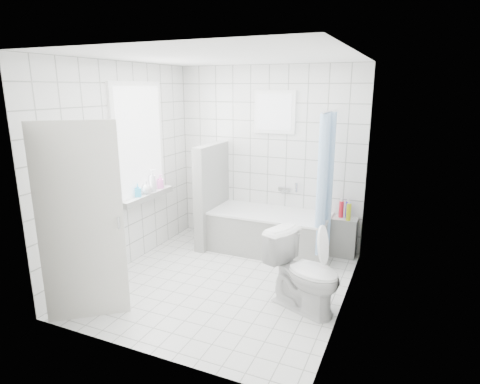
% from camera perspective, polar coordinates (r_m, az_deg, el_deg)
% --- Properties ---
extents(ground, '(3.00, 3.00, 0.00)m').
position_cam_1_polar(ground, '(4.99, -2.25, -12.63)').
color(ground, white).
rests_on(ground, ground).
extents(ceiling, '(3.00, 3.00, 0.00)m').
position_cam_1_polar(ceiling, '(4.45, -2.60, 18.67)').
color(ceiling, white).
rests_on(ceiling, ground).
extents(wall_back, '(2.80, 0.02, 2.60)m').
position_cam_1_polar(wall_back, '(5.91, 3.99, 4.99)').
color(wall_back, white).
rests_on(wall_back, ground).
extents(wall_front, '(2.80, 0.02, 2.60)m').
position_cam_1_polar(wall_front, '(3.31, -13.87, -3.14)').
color(wall_front, white).
rests_on(wall_front, ground).
extents(wall_left, '(0.02, 3.00, 2.60)m').
position_cam_1_polar(wall_left, '(5.30, -16.18, 3.33)').
color(wall_left, white).
rests_on(wall_left, ground).
extents(wall_right, '(0.02, 3.00, 2.60)m').
position_cam_1_polar(wall_right, '(4.14, 15.28, 0.34)').
color(wall_right, white).
rests_on(wall_right, ground).
extents(window_left, '(0.01, 0.90, 1.40)m').
position_cam_1_polar(window_left, '(5.46, -14.03, 6.98)').
color(window_left, white).
rests_on(window_left, wall_left).
extents(window_back, '(0.50, 0.01, 0.50)m').
position_cam_1_polar(window_back, '(5.76, 4.91, 11.24)').
color(window_back, white).
rests_on(window_back, wall_back).
extents(window_sill, '(0.18, 1.02, 0.08)m').
position_cam_1_polar(window_sill, '(5.57, -13.19, -0.59)').
color(window_sill, white).
rests_on(window_sill, wall_left).
extents(door, '(0.65, 0.53, 2.00)m').
position_cam_1_polar(door, '(4.20, -21.65, -4.29)').
color(door, silver).
rests_on(door, ground).
extents(bathtub, '(1.66, 0.77, 0.58)m').
position_cam_1_polar(bathtub, '(5.77, 4.24, -5.65)').
color(bathtub, white).
rests_on(bathtub, ground).
extents(partition_wall, '(0.15, 0.85, 1.50)m').
position_cam_1_polar(partition_wall, '(5.92, -4.03, -0.43)').
color(partition_wall, white).
rests_on(partition_wall, ground).
extents(tiled_ledge, '(0.40, 0.24, 0.55)m').
position_cam_1_polar(tiled_ledge, '(5.79, 14.26, -6.17)').
color(tiled_ledge, white).
rests_on(tiled_ledge, ground).
extents(toilet, '(0.92, 0.73, 0.83)m').
position_cam_1_polar(toilet, '(4.33, 9.14, -11.19)').
color(toilet, white).
rests_on(toilet, ground).
extents(curtain_rod, '(0.02, 0.80, 0.02)m').
position_cam_1_polar(curtain_rod, '(5.19, 12.70, 11.13)').
color(curtain_rod, silver).
rests_on(curtain_rod, wall_back).
extents(shower_curtain, '(0.14, 0.48, 1.78)m').
position_cam_1_polar(shower_curtain, '(5.19, 11.87, 1.12)').
color(shower_curtain, '#4B90DC').
rests_on(shower_curtain, curtain_rod).
extents(tub_faucet, '(0.18, 0.06, 0.06)m').
position_cam_1_polar(tub_faucet, '(5.87, 6.35, 0.40)').
color(tub_faucet, silver).
rests_on(tub_faucet, wall_back).
extents(sill_bottles, '(0.20, 0.63, 0.30)m').
position_cam_1_polar(sill_bottles, '(5.59, -12.72, 1.14)').
color(sill_bottles, '#31B0DF').
rests_on(sill_bottles, window_sill).
extents(ledge_bottles, '(0.18, 0.16, 0.23)m').
position_cam_1_polar(ledge_bottles, '(5.65, 14.82, -2.54)').
color(ledge_bottles, yellow).
rests_on(ledge_bottles, tiled_ledge).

